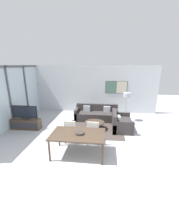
{
  "coord_description": "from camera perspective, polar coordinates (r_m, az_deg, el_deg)",
  "views": [
    {
      "loc": [
        0.93,
        -3.23,
        2.81
      ],
      "look_at": [
        0.26,
        2.64,
        0.95
      ],
      "focal_mm": 24.0,
      "sensor_mm": 36.0,
      "label": 1
    }
  ],
  "objects": [
    {
      "name": "floor_lamp",
      "position": [
        7.78,
        14.02,
        5.58
      ],
      "size": [
        0.36,
        0.36,
        1.49
      ],
      "color": "#2D2D33",
      "rests_on": "ground_plane"
    },
    {
      "name": "dining_table",
      "position": [
        4.82,
        -4.42,
        -8.91
      ],
      "size": [
        1.7,
        1.07,
        0.74
      ],
      "color": "#423326",
      "rests_on": "ground_plane"
    },
    {
      "name": "dining_chair_centre",
      "position": [
        5.51,
        1.36,
        -7.29
      ],
      "size": [
        0.46,
        0.46,
        0.91
      ],
      "color": "beige",
      "rests_on": "ground_plane"
    },
    {
      "name": "window_wall_left",
      "position": [
        7.6,
        -28.4,
        5.71
      ],
      "size": [
        0.07,
        5.77,
        2.8
      ],
      "color": "silver",
      "rests_on": "ground_plane"
    },
    {
      "name": "sofa_main",
      "position": [
        8.02,
        2.69,
        -1.01
      ],
      "size": [
        2.24,
        0.86,
        0.8
      ],
      "color": "#383333",
      "rests_on": "ground_plane"
    },
    {
      "name": "area_rug",
      "position": [
        6.92,
        1.91,
        -6.46
      ],
      "size": [
        2.58,
        2.06,
        0.01
      ],
      "color": "#473D38",
      "rests_on": "ground_plane"
    },
    {
      "name": "television",
      "position": [
        7.3,
        -23.48,
        -0.16
      ],
      "size": [
        1.16,
        0.2,
        0.63
      ],
      "color": "#2D2D33",
      "rests_on": "tv_console"
    },
    {
      "name": "fruit_bowl",
      "position": [
        4.74,
        -3.77,
        -8.0
      ],
      "size": [
        0.29,
        0.29,
        0.06
      ],
      "color": "#332D28",
      "rests_on": "dining_table"
    },
    {
      "name": "dining_chair_left",
      "position": [
        5.63,
        -7.11,
        -6.88
      ],
      "size": [
        0.46,
        0.46,
        0.91
      ],
      "color": "beige",
      "rests_on": "ground_plane"
    },
    {
      "name": "ground_plane",
      "position": [
        4.38,
        -7.9,
        -22.59
      ],
      "size": [
        24.0,
        24.0,
        0.0
      ],
      "primitive_type": "plane",
      "color": "#B2B2B7"
    },
    {
      "name": "tv_console",
      "position": [
        7.47,
        -22.98,
        -4.16
      ],
      "size": [
        1.33,
        0.42,
        0.47
      ],
      "color": "#423326",
      "rests_on": "ground_plane"
    },
    {
      "name": "coffee_table",
      "position": [
        6.82,
        1.93,
        -4.48
      ],
      "size": [
        0.89,
        0.89,
        0.35
      ],
      "color": "#423326",
      "rests_on": "ground_plane"
    },
    {
      "name": "wall_back",
      "position": [
        9.16,
        0.88,
        8.64
      ],
      "size": [
        7.8,
        0.09,
        2.8
      ],
      "color": "silver",
      "rests_on": "ground_plane"
    },
    {
      "name": "sofa_side",
      "position": [
        6.98,
        11.58,
        -4.25
      ],
      "size": [
        0.86,
        1.38,
        0.8
      ],
      "rotation": [
        0.0,
        0.0,
        1.57
      ],
      "color": "#383333",
      "rests_on": "ground_plane"
    }
  ]
}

